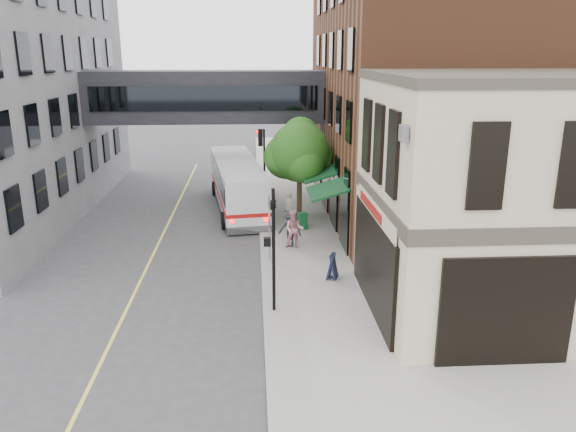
{
  "coord_description": "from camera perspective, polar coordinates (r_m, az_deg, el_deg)",
  "views": [
    {
      "loc": [
        -0.24,
        -16.44,
        9.12
      ],
      "look_at": [
        1.05,
        4.42,
        2.96
      ],
      "focal_mm": 35.0,
      "sensor_mm": 36.0,
      "label": 1
    }
  ],
  "objects": [
    {
      "name": "street_tree",
      "position": [
        30.22,
        1.13,
        6.5
      ],
      "size": [
        3.8,
        3.2,
        5.6
      ],
      "color": "#382619",
      "rests_on": "sidewalk_main"
    },
    {
      "name": "pedestrian_c",
      "position": [
        26.54,
        0.2,
        -1.33
      ],
      "size": [
        1.29,
        1.0,
        1.75
      ],
      "primitive_type": "imported",
      "rotation": [
        0.0,
        0.0,
        -0.36
      ],
      "color": "black",
      "rests_on": "sidewalk_main"
    },
    {
      "name": "corner_building",
      "position": [
        21.2,
        22.35,
        1.79
      ],
      "size": [
        10.19,
        8.12,
        8.45
      ],
      "color": "beige",
      "rests_on": "ground"
    },
    {
      "name": "lane_marking",
      "position": [
        28.37,
        -13.03,
        -2.75
      ],
      "size": [
        0.12,
        40.0,
        0.01
      ],
      "primitive_type": "cube",
      "color": "#D8CC4C",
      "rests_on": "ground"
    },
    {
      "name": "skyway_bridge",
      "position": [
        34.65,
        -8.29,
        11.93
      ],
      "size": [
        14.0,
        3.18,
        3.0
      ],
      "color": "black",
      "rests_on": "ground"
    },
    {
      "name": "brick_building",
      "position": [
        33.13,
        14.77,
        12.22
      ],
      "size": [
        13.76,
        18.0,
        14.0
      ],
      "color": "#582F1B",
      "rests_on": "ground"
    },
    {
      "name": "pedestrian_a",
      "position": [
        30.54,
        0.18,
        0.93
      ],
      "size": [
        0.66,
        0.51,
        1.61
      ],
      "primitive_type": "imported",
      "rotation": [
        0.0,
        0.0,
        -0.22
      ],
      "color": "silver",
      "rests_on": "sidewalk_main"
    },
    {
      "name": "sandwich_board",
      "position": [
        23.06,
        4.54,
        -5.1
      ],
      "size": [
        0.56,
        0.68,
        1.05
      ],
      "primitive_type": "cube",
      "rotation": [
        0.0,
        0.0,
        -0.35
      ],
      "color": "black",
      "rests_on": "sidewalk_main"
    },
    {
      "name": "street_sign_pole",
      "position": [
        24.53,
        -1.92,
        -0.61
      ],
      "size": [
        0.08,
        0.75,
        3.0
      ],
      "color": "gray",
      "rests_on": "sidewalk_main"
    },
    {
      "name": "pedestrian_b",
      "position": [
        26.31,
        0.63,
        -1.38
      ],
      "size": [
        1.0,
        0.84,
        1.85
      ],
      "primitive_type": "imported",
      "rotation": [
        0.0,
        0.0,
        -0.16
      ],
      "color": "pink",
      "rests_on": "sidewalk_main"
    },
    {
      "name": "bus",
      "position": [
        33.53,
        -5.17,
        3.43
      ],
      "size": [
        3.77,
        10.91,
        2.88
      ],
      "color": "silver",
      "rests_on": "ground"
    },
    {
      "name": "traffic_signal_far",
      "position": [
        33.94,
        -2.67,
        6.61
      ],
      "size": [
        0.53,
        0.28,
        4.5
      ],
      "color": "black",
      "rests_on": "sidewalk_main"
    },
    {
      "name": "newspaper_box",
      "position": [
        29.32,
        1.46,
        -0.49
      ],
      "size": [
        0.55,
        0.52,
        0.88
      ],
      "primitive_type": "cube",
      "rotation": [
        0.0,
        0.0,
        0.35
      ],
      "color": "#14582A",
      "rests_on": "sidewalk_main"
    },
    {
      "name": "ground",
      "position": [
        18.81,
        -2.43,
        -12.59
      ],
      "size": [
        120.0,
        120.0,
        0.0
      ],
      "primitive_type": "plane",
      "color": "#38383A",
      "rests_on": "ground"
    },
    {
      "name": "sidewalk_main",
      "position": [
        31.84,
        0.63,
        -0.07
      ],
      "size": [
        4.0,
        60.0,
        0.15
      ],
      "primitive_type": "cube",
      "color": "gray",
      "rests_on": "ground"
    },
    {
      "name": "traffic_signal_near",
      "position": [
        19.45,
        -1.57,
        -1.97
      ],
      "size": [
        0.44,
        0.22,
        4.6
      ],
      "color": "black",
      "rests_on": "sidewalk_main"
    }
  ]
}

